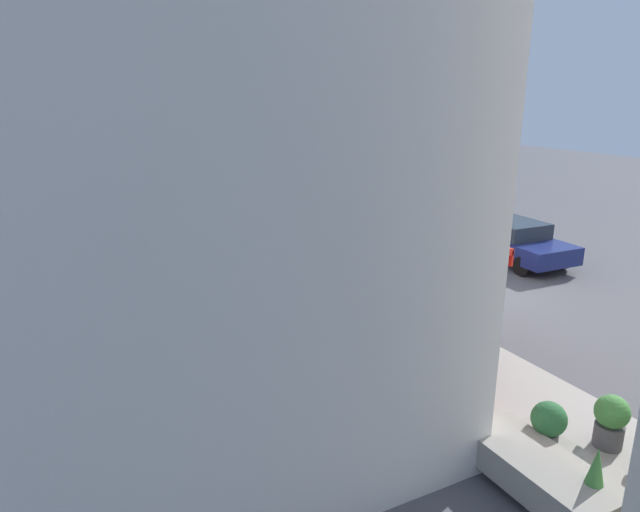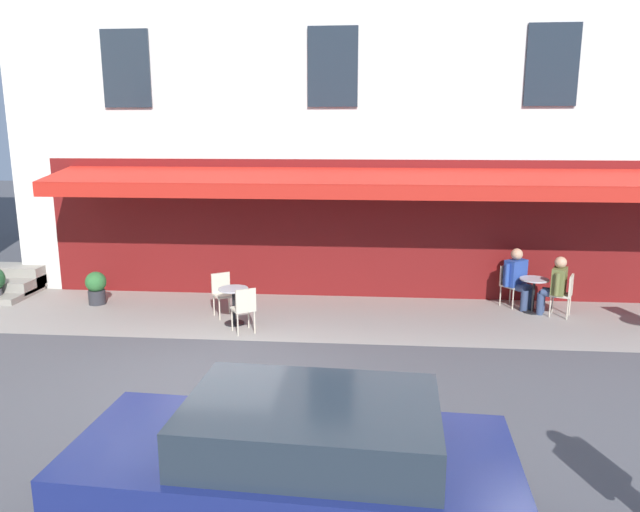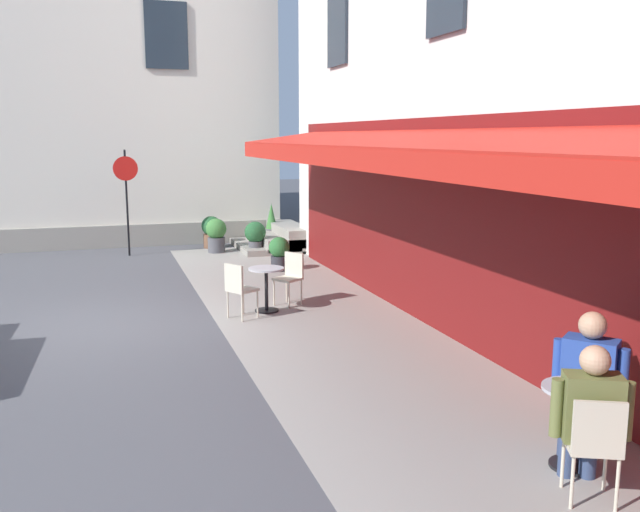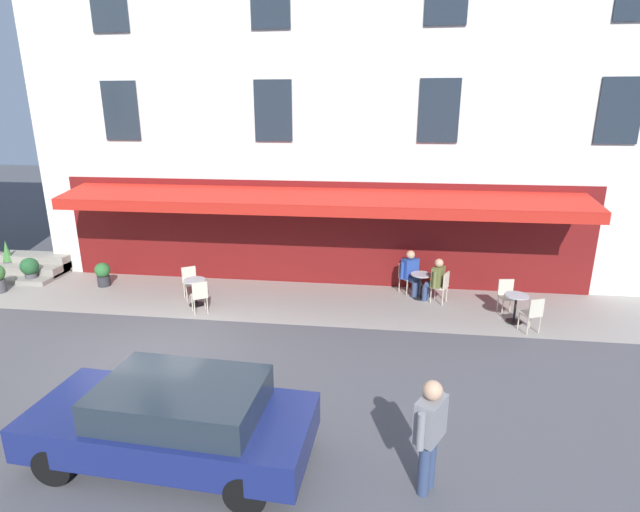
{
  "view_description": "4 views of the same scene",
  "coord_description": "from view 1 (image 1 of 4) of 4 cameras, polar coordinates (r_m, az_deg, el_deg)",
  "views": [
    {
      "loc": [
        11.1,
        -10.4,
        5.35
      ],
      "look_at": [
        -2.35,
        -3.47,
        0.89
      ],
      "focal_mm": 31.53,
      "sensor_mm": 36.0,
      "label": 1
    },
    {
      "loc": [
        -2.52,
        8.37,
        3.85
      ],
      "look_at": [
        -1.47,
        -4.03,
        1.16
      ],
      "focal_mm": 32.81,
      "sensor_mm": 36.0,
      "label": 2
    },
    {
      "loc": [
        -10.79,
        -0.16,
        2.91
      ],
      "look_at": [
        -2.62,
        -2.78,
        1.41
      ],
      "focal_mm": 38.42,
      "sensor_mm": 36.0,
      "label": 3
    },
    {
      "loc": [
        -4.89,
        9.22,
        5.21
      ],
      "look_at": [
        -3.17,
        -3.87,
        1.22
      ],
      "focal_mm": 27.1,
      "sensor_mm": 36.0,
      "label": 4
    }
  ],
  "objects": [
    {
      "name": "cafe_table_streetside",
      "position": [
        18.93,
        -6.69,
        1.42
      ],
      "size": [
        0.6,
        0.6,
        0.75
      ],
      "color": "black",
      "rests_on": "ground_plane"
    },
    {
      "name": "cafe_chair_cream_facing_street",
      "position": [
        19.53,
        -6.56,
        2.06
      ],
      "size": [
        0.53,
        0.53,
        0.91
      ],
      "color": "beige",
      "rests_on": "ground_plane"
    },
    {
      "name": "cafe_table_near_entrance",
      "position": [
        14.21,
        7.33,
        -3.73
      ],
      "size": [
        0.6,
        0.6,
        0.75
      ],
      "color": "black",
      "rests_on": "ground_plane"
    },
    {
      "name": "potted_plant_by_steps",
      "position": [
        9.64,
        22.17,
        -15.42
      ],
      "size": [
        0.54,
        0.54,
        0.8
      ],
      "color": "#4C4C51",
      "rests_on": "ground_plane"
    },
    {
      "name": "cafe_chair_cream_kerbside",
      "position": [
        13.64,
        6.38,
        -4.32
      ],
      "size": [
        0.56,
        0.56,
        0.91
      ],
      "color": "beige",
      "rests_on": "ground_plane"
    },
    {
      "name": "back_alley_steps",
      "position": [
        8.95,
        21.59,
        -19.71
      ],
      "size": [
        2.4,
        1.75,
        0.6
      ],
      "color": "gray",
      "rests_on": "ground_plane"
    },
    {
      "name": "cafe_chair_cream_under_awning",
      "position": [
        21.9,
        -4.33,
        3.69
      ],
      "size": [
        0.53,
        0.53,
        0.91
      ],
      "color": "beige",
      "rests_on": "ground_plane"
    },
    {
      "name": "ground_plane",
      "position": [
        16.13,
        14.98,
        -3.55
      ],
      "size": [
        70.0,
        70.0,
        0.0
      ],
      "primitive_type": "plane",
      "color": "#4C4C51"
    },
    {
      "name": "cafe_table_mid_terrace",
      "position": [
        21.47,
        -5.48,
        3.25
      ],
      "size": [
        0.6,
        0.6,
        0.75
      ],
      "color": "black",
      "rests_on": "ground_plane"
    },
    {
      "name": "sidewalk_cafe_terrace",
      "position": [
        16.84,
        -1.19,
        -2.11
      ],
      "size": [
        20.5,
        3.2,
        0.01
      ],
      "primitive_type": "cube",
      "color": "gray",
      "rests_on": "ground_plane"
    },
    {
      "name": "potted_plant_mid_terrace",
      "position": [
        10.11,
        27.42,
        -14.53
      ],
      "size": [
        0.52,
        0.52,
        0.87
      ],
      "color": "#4C4C51",
      "rests_on": "ground_plane"
    },
    {
      "name": "walking_pedestrian_in_grey",
      "position": [
        22.14,
        12.06,
        4.78
      ],
      "size": [
        0.5,
        0.65,
        1.75
      ],
      "color": "navy",
      "rests_on": "ground_plane"
    },
    {
      "name": "parked_car_navy",
      "position": [
        19.39,
        18.64,
        1.69
      ],
      "size": [
        4.39,
        2.02,
        1.33
      ],
      "color": "navy",
      "rests_on": "ground_plane"
    },
    {
      "name": "cafe_chair_cream_near_door",
      "position": [
        18.4,
        -7.68,
        1.12
      ],
      "size": [
        0.56,
        0.56,
        0.91
      ],
      "color": "beige",
      "rests_on": "ground_plane"
    },
    {
      "name": "potted_plant_entrance_left",
      "position": [
        11.16,
        12.58,
        -10.33
      ],
      "size": [
        0.46,
        0.46,
        0.75
      ],
      "color": "#2D2D33",
      "rests_on": "ground_plane"
    },
    {
      "name": "seated_companion_in_blue",
      "position": [
        18.53,
        -7.36,
        1.76
      ],
      "size": [
        0.64,
        0.66,
        1.32
      ],
      "color": "navy",
      "rests_on": "ground_plane"
    },
    {
      "name": "seated_patron_in_olive",
      "position": [
        19.29,
        -6.62,
        2.31
      ],
      "size": [
        0.62,
        0.59,
        1.28
      ],
      "color": "navy",
      "rests_on": "ground_plane"
    },
    {
      "name": "potted_plant_under_sign",
      "position": [
        8.41,
        25.98,
        -20.33
      ],
      "size": [
        0.33,
        0.33,
        1.12
      ],
      "color": "#4C4C51",
      "rests_on": "ground_plane"
    },
    {
      "name": "cafe_chair_cream_corner_right",
      "position": [
        14.74,
        8.34,
        -2.78
      ],
      "size": [
        0.55,
        0.55,
        0.91
      ],
      "color": "beige",
      "rests_on": "ground_plane"
    },
    {
      "name": "cafe_chair_cream_corner_left",
      "position": [
        21.16,
        -6.98,
        3.17
      ],
      "size": [
        0.45,
        0.45,
        0.91
      ],
      "color": "beige",
      "rests_on": "ground_plane"
    }
  ]
}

